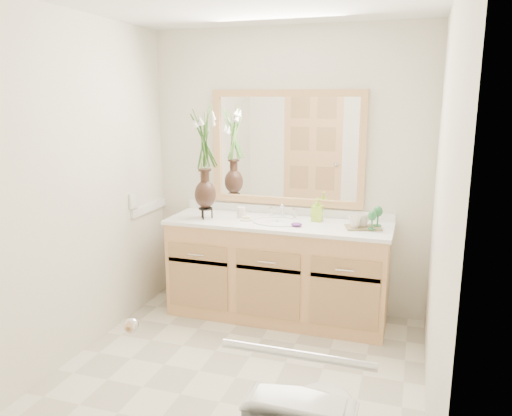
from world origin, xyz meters
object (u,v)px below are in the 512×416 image
(soap_bottle, at_px, (317,211))
(tray, at_px, (363,227))
(tumbler, at_px, (241,212))
(flower_vase, at_px, (204,149))

(soap_bottle, distance_m, tray, 0.42)
(tumbler, distance_m, soap_bottle, 0.64)
(flower_vase, height_order, soap_bottle, flower_vase)
(tray, bearing_deg, tumbler, 161.06)
(flower_vase, distance_m, soap_bottle, 1.06)
(tumbler, bearing_deg, soap_bottle, 7.90)
(soap_bottle, bearing_deg, flower_vase, -166.26)
(soap_bottle, relative_size, tray, 0.65)
(flower_vase, distance_m, tumbler, 0.62)
(tumbler, relative_size, soap_bottle, 0.52)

